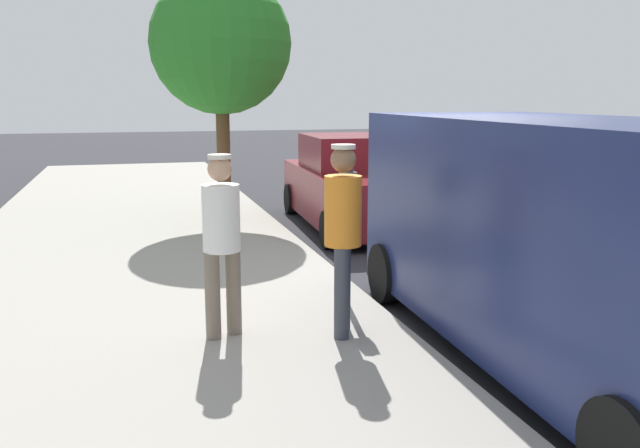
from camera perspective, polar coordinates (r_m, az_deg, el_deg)
ground_plane at (r=8.21m, az=10.11°, el=-5.92°), size 80.00×80.00×0.00m
sidewalk_slab at (r=7.40m, az=-15.25°, el=-7.40°), size 5.00×32.00×0.15m
parking_meter_near at (r=6.94m, az=2.38°, el=1.19°), size 0.14×0.18×1.52m
pedestrian_in_orange at (r=6.09m, az=1.95°, el=-0.26°), size 0.34×0.34×1.77m
pedestrian_in_white at (r=6.12m, az=-8.36°, el=-0.85°), size 0.34×0.34×1.68m
parked_van at (r=6.20m, az=20.56°, el=-0.89°), size 2.28×5.27×2.15m
parked_sedan_behind at (r=12.18m, az=2.91°, el=3.27°), size 2.15×4.49×1.65m
street_tree at (r=12.12m, az=-8.44°, el=14.87°), size 2.45×2.45×4.32m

